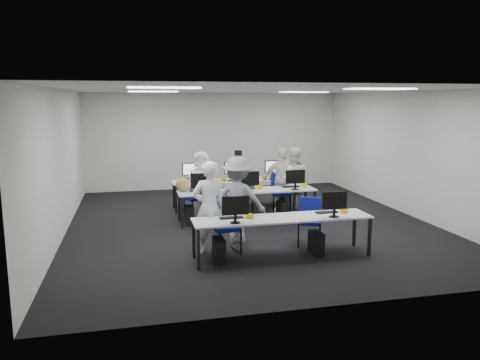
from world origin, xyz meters
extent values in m
plane|color=black|center=(0.00, 0.00, 0.00)|extent=(9.00, 9.00, 0.00)
plane|color=white|center=(0.00, 0.00, 3.00)|extent=(9.00, 9.00, 0.00)
cube|color=beige|center=(0.00, 4.50, 1.50)|extent=(8.00, 0.02, 3.00)
cube|color=beige|center=(0.00, -4.50, 1.50)|extent=(8.00, 0.02, 3.00)
cube|color=beige|center=(-4.00, 0.00, 1.50)|extent=(0.02, 9.00, 3.00)
cube|color=beige|center=(4.00, 0.00, 1.50)|extent=(0.02, 9.00, 3.00)
cube|color=white|center=(-2.00, -2.00, 2.98)|extent=(1.20, 0.60, 0.02)
cube|color=white|center=(2.00, -2.00, 2.98)|extent=(1.20, 0.60, 0.02)
cube|color=white|center=(-2.00, 2.00, 2.98)|extent=(1.20, 0.60, 0.02)
cube|color=white|center=(2.00, 2.00, 2.98)|extent=(1.20, 0.60, 0.02)
cube|color=silver|center=(0.00, -2.40, 0.71)|extent=(3.20, 0.70, 0.03)
cube|color=black|center=(-1.55, -2.70, 0.35)|extent=(0.05, 0.05, 0.70)
cube|color=black|center=(-1.55, -2.10, 0.35)|extent=(0.05, 0.05, 0.70)
cube|color=black|center=(1.55, -2.70, 0.35)|extent=(0.05, 0.05, 0.70)
cube|color=black|center=(1.55, -2.10, 0.35)|extent=(0.05, 0.05, 0.70)
cube|color=silver|center=(0.00, 0.20, 0.71)|extent=(3.20, 0.70, 0.03)
cube|color=black|center=(-1.55, -0.10, 0.35)|extent=(0.05, 0.05, 0.70)
cube|color=black|center=(-1.55, 0.50, 0.35)|extent=(0.05, 0.05, 0.70)
cube|color=black|center=(1.55, -0.10, 0.35)|extent=(0.05, 0.05, 0.70)
cube|color=black|center=(1.55, 0.50, 0.35)|extent=(0.05, 0.05, 0.70)
cube|color=silver|center=(0.00, 1.60, 0.71)|extent=(3.20, 0.70, 0.03)
cube|color=black|center=(-1.55, 1.30, 0.35)|extent=(0.05, 0.05, 0.70)
cube|color=black|center=(-1.55, 1.90, 0.35)|extent=(0.05, 0.05, 0.70)
cube|color=black|center=(1.55, 1.30, 0.35)|extent=(0.05, 0.05, 0.70)
cube|color=black|center=(1.55, 1.90, 0.35)|extent=(0.05, 0.05, 0.70)
cube|color=#0C5FA7|center=(-0.90, -2.58, 1.03)|extent=(0.46, 0.04, 0.32)
cube|color=black|center=(-0.90, -2.26, 0.74)|extent=(0.42, 0.14, 0.02)
ellipsoid|color=black|center=(-0.60, -2.26, 0.75)|extent=(0.07, 0.10, 0.04)
cube|color=black|center=(-1.15, -2.40, 0.21)|extent=(0.18, 0.40, 0.42)
cube|color=white|center=(0.90, -2.58, 1.03)|extent=(0.46, 0.04, 0.32)
cube|color=black|center=(0.90, -2.26, 0.74)|extent=(0.42, 0.14, 0.02)
ellipsoid|color=black|center=(1.20, -2.26, 0.75)|extent=(0.07, 0.10, 0.04)
cube|color=black|center=(0.65, -2.40, 0.21)|extent=(0.18, 0.40, 0.42)
cube|color=white|center=(-1.10, 0.02, 1.03)|extent=(0.46, 0.04, 0.32)
cube|color=black|center=(-1.10, 0.34, 0.74)|extent=(0.42, 0.14, 0.02)
ellipsoid|color=black|center=(-0.80, 0.34, 0.75)|extent=(0.07, 0.10, 0.04)
cube|color=black|center=(-1.35, 0.20, 0.21)|extent=(0.18, 0.40, 0.42)
cube|color=white|center=(0.00, 0.02, 1.03)|extent=(0.46, 0.04, 0.32)
cube|color=black|center=(0.00, 0.34, 0.74)|extent=(0.42, 0.14, 0.02)
ellipsoid|color=black|center=(0.30, 0.34, 0.75)|extent=(0.07, 0.10, 0.04)
cube|color=black|center=(-0.25, 0.20, 0.21)|extent=(0.18, 0.40, 0.42)
cube|color=white|center=(1.10, 0.02, 1.03)|extent=(0.46, 0.04, 0.32)
cube|color=black|center=(1.10, 0.34, 0.74)|extent=(0.42, 0.14, 0.02)
ellipsoid|color=black|center=(1.40, 0.34, 0.75)|extent=(0.07, 0.10, 0.04)
cube|color=black|center=(0.85, 0.20, 0.21)|extent=(0.18, 0.40, 0.42)
cube|color=white|center=(-1.10, 1.78, 1.03)|extent=(0.46, 0.04, 0.32)
cube|color=black|center=(-1.10, 1.46, 0.74)|extent=(0.42, 0.14, 0.02)
ellipsoid|color=black|center=(-1.40, 1.46, 0.75)|extent=(0.07, 0.10, 0.04)
cube|color=black|center=(-0.85, 1.60, 0.21)|extent=(0.18, 0.40, 0.42)
cube|color=white|center=(0.00, 1.78, 1.03)|extent=(0.46, 0.04, 0.32)
cube|color=black|center=(0.00, 1.46, 0.74)|extent=(0.42, 0.14, 0.02)
ellipsoid|color=black|center=(-0.30, 1.46, 0.75)|extent=(0.07, 0.10, 0.04)
cube|color=black|center=(0.25, 1.60, 0.21)|extent=(0.18, 0.40, 0.42)
cube|color=white|center=(1.10, 1.78, 1.03)|extent=(0.46, 0.04, 0.32)
cube|color=black|center=(1.10, 1.46, 0.74)|extent=(0.42, 0.14, 0.02)
ellipsoid|color=black|center=(0.80, 1.46, 0.75)|extent=(0.07, 0.10, 0.04)
cube|color=black|center=(1.35, 1.60, 0.21)|extent=(0.18, 0.40, 0.42)
cube|color=navy|center=(-0.93, -1.94, 0.46)|extent=(0.51, 0.49, 0.06)
cube|color=navy|center=(-0.96, -1.74, 0.73)|extent=(0.43, 0.12, 0.36)
cube|color=navy|center=(0.73, -1.84, 0.46)|extent=(0.57, 0.55, 0.06)
cube|color=navy|center=(0.81, -1.65, 0.72)|extent=(0.41, 0.20, 0.36)
cube|color=navy|center=(-1.09, 0.80, 0.48)|extent=(0.56, 0.55, 0.06)
cube|color=navy|center=(-1.15, 1.00, 0.75)|extent=(0.43, 0.17, 0.38)
cube|color=navy|center=(0.07, 0.76, 0.47)|extent=(0.55, 0.54, 0.06)
cube|color=navy|center=(0.13, 0.95, 0.73)|extent=(0.42, 0.17, 0.37)
cube|color=navy|center=(1.02, 0.83, 0.48)|extent=(0.53, 0.51, 0.06)
cube|color=navy|center=(1.05, 1.04, 0.76)|extent=(0.44, 0.12, 0.38)
cube|color=navy|center=(-1.25, 0.98, 0.46)|extent=(0.56, 0.55, 0.06)
cube|color=navy|center=(-1.32, 0.80, 0.72)|extent=(0.41, 0.20, 0.36)
cube|color=navy|center=(-0.10, 0.95, 0.44)|extent=(0.53, 0.52, 0.06)
cube|color=navy|center=(-0.04, 0.77, 0.69)|extent=(0.40, 0.18, 0.34)
cube|color=navy|center=(1.27, 1.16, 0.44)|extent=(0.44, 0.42, 0.06)
cube|color=navy|center=(1.28, 0.97, 0.68)|extent=(0.40, 0.07, 0.34)
ellipsoid|color=#946C4C|center=(-1.45, 0.39, 0.88)|extent=(0.41, 0.31, 0.30)
imported|color=white|center=(-1.23, -1.87, 0.85)|extent=(0.67, 0.49, 1.71)
imported|color=white|center=(1.34, 0.84, 0.81)|extent=(0.94, 0.83, 1.62)
imported|color=white|center=(-0.97, 0.89, 0.79)|extent=(0.88, 0.69, 1.58)
imported|color=white|center=(1.07, 0.93, 0.81)|extent=(1.02, 0.74, 1.61)
imported|color=gray|center=(-0.58, -1.35, 0.85)|extent=(1.24, 0.94, 1.70)
cube|color=black|center=(-0.53, -1.18, 1.76)|extent=(0.19, 0.21, 0.10)
camera|label=1|loc=(-2.55, -10.07, 2.79)|focal=35.00mm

